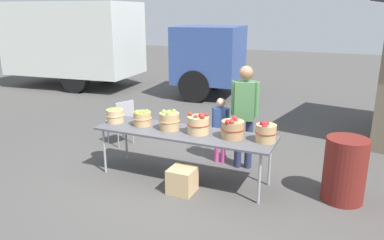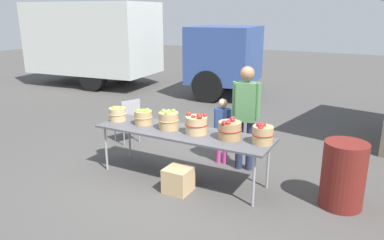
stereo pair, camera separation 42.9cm
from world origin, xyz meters
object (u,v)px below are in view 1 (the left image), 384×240
(apple_basket_red_0, at_px, (198,124))
(vendor_adult, at_px, (245,109))
(apple_basket_green_2, at_px, (169,120))
(box_truck, at_px, (103,43))
(produce_crate, at_px, (182,180))
(apple_basket_red_2, at_px, (266,132))
(apple_basket_red_1, at_px, (233,129))
(trash_barrel, at_px, (345,170))
(market_table, at_px, (184,134))
(apple_basket_green_0, at_px, (115,115))
(folding_chair, at_px, (122,119))
(child_customer, at_px, (220,125))
(apple_basket_green_1, at_px, (142,118))

(apple_basket_red_0, xyz_separation_m, vendor_adult, (0.47, 0.76, 0.09))
(apple_basket_green_2, bearing_deg, box_truck, 134.23)
(box_truck, relative_size, produce_crate, 22.24)
(apple_basket_red_2, distance_m, box_truck, 8.42)
(apple_basket_red_1, distance_m, trash_barrel, 1.58)
(market_table, relative_size, apple_basket_green_0, 9.35)
(vendor_adult, bearing_deg, apple_basket_green_2, 29.20)
(apple_basket_red_1, distance_m, vendor_adult, 0.76)
(apple_basket_red_0, height_order, folding_chair, apple_basket_red_0)
(box_truck, distance_m, folding_chair, 5.79)
(apple_basket_green_2, relative_size, produce_crate, 0.89)
(apple_basket_red_1, height_order, produce_crate, apple_basket_red_1)
(apple_basket_red_2, bearing_deg, vendor_adult, 125.30)
(apple_basket_green_0, relative_size, apple_basket_red_2, 0.98)
(market_table, xyz_separation_m, apple_basket_green_0, (-1.21, 0.01, 0.15))
(apple_basket_red_0, bearing_deg, folding_chair, 155.59)
(child_customer, relative_size, trash_barrel, 1.26)
(apple_basket_red_2, height_order, vendor_adult, vendor_adult)
(folding_chair, bearing_deg, child_customer, 108.92)
(apple_basket_red_2, xyz_separation_m, vendor_adult, (-0.51, 0.72, 0.10))
(apple_basket_green_0, height_order, vendor_adult, vendor_adult)
(apple_basket_green_1, distance_m, apple_basket_red_2, 1.92)
(apple_basket_red_1, height_order, box_truck, box_truck)
(apple_basket_red_2, bearing_deg, apple_basket_green_1, -178.94)
(vendor_adult, distance_m, box_truck, 7.57)
(apple_basket_green_2, distance_m, vendor_adult, 1.22)
(apple_basket_green_2, bearing_deg, apple_basket_red_2, 2.11)
(apple_basket_red_1, xyz_separation_m, apple_basket_red_2, (0.46, 0.03, -0.00))
(child_customer, bearing_deg, market_table, 67.01)
(box_truck, relative_size, trash_barrel, 8.99)
(market_table, relative_size, apple_basket_green_2, 8.58)
(apple_basket_red_1, relative_size, vendor_adult, 0.20)
(apple_basket_green_0, distance_m, produce_crate, 1.59)
(apple_basket_red_0, distance_m, apple_basket_red_2, 0.98)
(apple_basket_red_0, distance_m, folding_chair, 2.17)
(apple_basket_green_0, bearing_deg, box_truck, 128.29)
(apple_basket_green_2, height_order, child_customer, child_customer)
(trash_barrel, bearing_deg, apple_basket_red_0, -173.20)
(apple_basket_green_0, bearing_deg, apple_basket_green_2, 0.13)
(market_table, relative_size, apple_basket_red_2, 9.12)
(apple_basket_green_2, bearing_deg, produce_crate, -45.73)
(vendor_adult, bearing_deg, apple_basket_red_0, 48.14)
(child_customer, height_order, trash_barrel, child_customer)
(apple_basket_green_1, xyz_separation_m, apple_basket_red_0, (0.95, -0.01, 0.02))
(apple_basket_red_2, relative_size, box_truck, 0.04)
(apple_basket_red_1, height_order, folding_chair, apple_basket_red_1)
(apple_basket_green_2, distance_m, apple_basket_red_2, 1.45)
(apple_basket_red_0, bearing_deg, apple_basket_green_1, 179.62)
(apple_basket_green_1, xyz_separation_m, child_customer, (1.00, 0.81, -0.22))
(box_truck, distance_m, produce_crate, 8.05)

